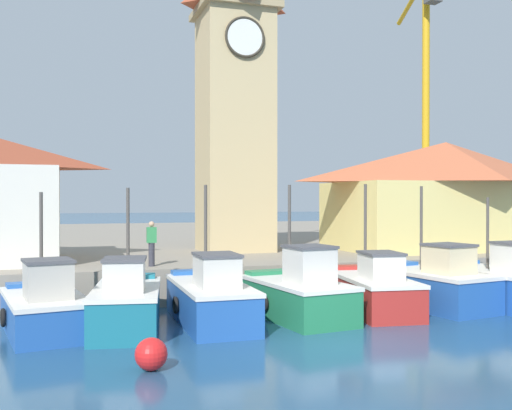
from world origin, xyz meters
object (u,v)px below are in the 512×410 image
at_px(fishing_boat_far_left, 44,308).
at_px(clock_tower, 235,98).
at_px(port_crane_near, 425,126).
at_px(dock_worker_near_tower, 152,243).
at_px(fishing_boat_left_inner, 210,298).
at_px(fishing_boat_mid_right, 433,285).
at_px(fishing_boat_center, 372,290).
at_px(warehouse_right, 446,194).
at_px(mooring_buoy, 151,354).
at_px(fishing_boat_left_outer, 127,304).
at_px(fishing_boat_right_inner, 502,284).
at_px(fishing_boat_mid_left, 298,294).

bearing_deg(fishing_boat_far_left, clock_tower, 48.60).
xyz_separation_m(port_crane_near, dock_worker_near_tower, (-23.31, -17.88, -7.11)).
relative_size(fishing_boat_left_inner, fishing_boat_mid_right, 1.08).
bearing_deg(fishing_boat_mid_right, port_crane_near, 56.89).
distance_m(fishing_boat_far_left, fishing_boat_mid_right, 12.61).
xyz_separation_m(fishing_boat_center, dock_worker_near_tower, (-6.72, 3.93, 1.43)).
height_order(fishing_boat_left_inner, dock_worker_near_tower, fishing_boat_left_inner).
bearing_deg(warehouse_right, mooring_buoy, -143.25).
xyz_separation_m(fishing_boat_left_inner, fishing_boat_center, (5.54, 0.18, -0.03)).
relative_size(fishing_boat_left_outer, warehouse_right, 0.40).
xyz_separation_m(fishing_boat_right_inner, dock_worker_near_tower, (-11.42, 4.56, 1.37)).
relative_size(fishing_boat_far_left, port_crane_near, 0.22).
xyz_separation_m(fishing_boat_left_inner, port_crane_near, (22.13, 21.99, 8.51)).
bearing_deg(fishing_boat_left_outer, warehouse_right, 25.68).
bearing_deg(dock_worker_near_tower, mooring_buoy, -98.09).
xyz_separation_m(fishing_boat_right_inner, mooring_buoy, (-12.63, -3.97, -0.44)).
distance_m(fishing_boat_left_outer, fishing_boat_left_inner, 2.50).
bearing_deg(port_crane_near, warehouse_right, -120.35).
distance_m(fishing_boat_left_inner, mooring_buoy, 5.04).
height_order(fishing_boat_left_outer, fishing_boat_mid_right, fishing_boat_mid_right).
bearing_deg(dock_worker_near_tower, fishing_boat_mid_left, -47.58).
bearing_deg(fishing_boat_left_inner, fishing_boat_right_inner, -2.50).
xyz_separation_m(fishing_boat_far_left, warehouse_right, (18.43, 7.44, 3.28)).
relative_size(clock_tower, dock_worker_near_tower, 9.34).
bearing_deg(warehouse_right, fishing_boat_mid_left, -144.49).
xyz_separation_m(fishing_boat_left_inner, fishing_boat_right_inner, (10.24, -0.45, 0.03)).
height_order(fishing_boat_left_outer, clock_tower, clock_tower).
distance_m(fishing_boat_left_outer, clock_tower, 13.65).
distance_m(fishing_boat_center, port_crane_near, 28.70).
xyz_separation_m(fishing_boat_left_inner, dock_worker_near_tower, (-1.18, 4.11, 1.40)).
bearing_deg(warehouse_right, port_crane_near, 59.65).
height_order(fishing_boat_far_left, fishing_boat_right_inner, fishing_boat_far_left).
distance_m(fishing_boat_far_left, dock_worker_near_tower, 5.49).
distance_m(port_crane_near, mooring_buoy, 37.13).
relative_size(fishing_boat_far_left, fishing_boat_mid_right, 0.97).
bearing_deg(fishing_boat_right_inner, fishing_boat_far_left, 177.62).
bearing_deg(fishing_boat_mid_right, fishing_boat_left_inner, -178.85).
xyz_separation_m(fishing_boat_mid_left, warehouse_right, (10.95, 7.81, 3.20)).
bearing_deg(fishing_boat_left_outer, fishing_boat_mid_left, -0.20).
xyz_separation_m(warehouse_right, dock_worker_near_tower, (-14.90, -3.50, -1.83)).
bearing_deg(mooring_buoy, fishing_boat_mid_left, 39.26).
xyz_separation_m(clock_tower, warehouse_right, (10.27, -1.81, -4.45)).
xyz_separation_m(fishing_boat_mid_left, fishing_boat_mid_right, (5.13, 0.36, 0.00)).
bearing_deg(dock_worker_near_tower, port_crane_near, 37.48).
xyz_separation_m(fishing_boat_left_outer, fishing_boat_center, (8.04, 0.37, -0.04)).
distance_m(fishing_boat_center, clock_tower, 12.22).
xyz_separation_m(fishing_boat_far_left, mooring_buoy, (2.32, -4.59, -0.35)).
height_order(fishing_boat_mid_right, port_crane_near, port_crane_near).
height_order(fishing_boat_right_inner, dock_worker_near_tower, fishing_boat_right_inner).
relative_size(fishing_boat_mid_right, clock_tower, 0.31).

